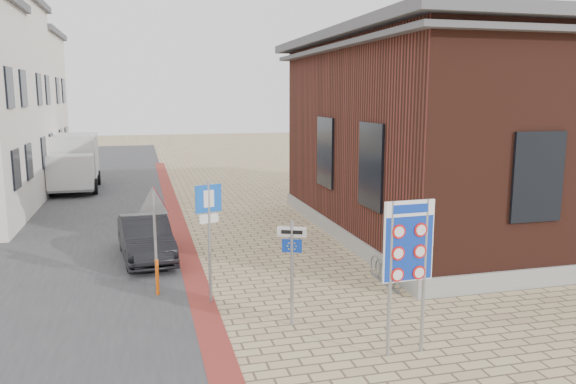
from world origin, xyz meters
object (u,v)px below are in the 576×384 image
border_sign (408,244)px  parking_sign (209,219)px  box_truck (74,162)px  bollard (157,278)px  sedan (146,238)px  essen_sign (292,257)px

border_sign → parking_sign: bearing=129.3°
box_truck → parking_sign: bearing=-76.2°
box_truck → bollard: (3.53, -16.72, -0.98)m
border_sign → bollard: 6.33m
sedan → essen_sign: essen_sign is taller
box_truck → essen_sign: bearing=-73.4°
box_truck → essen_sign: box_truck is taller
box_truck → parking_sign: parking_sign is taller
sedan → parking_sign: bearing=-76.9°
border_sign → essen_sign: 2.55m
border_sign → essen_sign: size_ratio=1.29×
essen_sign → bollard: essen_sign is taller
box_truck → border_sign: (7.88, -21.02, 0.67)m
border_sign → parking_sign: size_ratio=1.02×
parking_sign → bollard: parking_sign is taller
essen_sign → bollard: bearing=159.9°
border_sign → sedan: bearing=118.4°
border_sign → essen_sign: border_sign is taller
bollard → border_sign: bearing=-44.7°
sedan → essen_sign: size_ratio=1.70×
sedan → bollard: size_ratio=4.27×
box_truck → bollard: 17.11m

